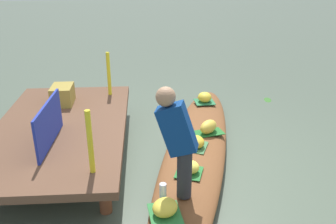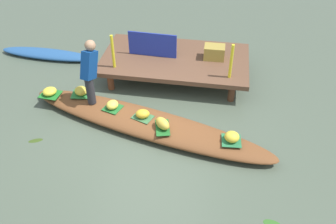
% 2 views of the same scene
% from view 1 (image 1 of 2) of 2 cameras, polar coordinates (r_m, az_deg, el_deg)
% --- Properties ---
extents(canal_water, '(40.00, 40.00, 0.00)m').
position_cam_1_polar(canal_water, '(5.18, 4.28, -7.63)').
color(canal_water, '#4B5848').
rests_on(canal_water, ground).
extents(dock_platform, '(3.20, 1.80, 0.48)m').
position_cam_1_polar(dock_platform, '(5.30, -16.47, -2.71)').
color(dock_platform, brown).
rests_on(dock_platform, ground).
extents(vendor_boat, '(4.97, 2.01, 0.25)m').
position_cam_1_polar(vendor_boat, '(5.11, 4.32, -6.41)').
color(vendor_boat, brown).
rests_on(vendor_boat, ground).
extents(leaf_mat_0, '(0.42, 0.36, 0.01)m').
position_cam_1_polar(leaf_mat_0, '(3.82, -0.47, -15.62)').
color(leaf_mat_0, '#2A7435').
rests_on(leaf_mat_0, vendor_boat).
extents(banana_bunch_0, '(0.36, 0.36, 0.16)m').
position_cam_1_polar(banana_bunch_0, '(3.77, -0.48, -14.67)').
color(banana_bunch_0, yellow).
rests_on(banana_bunch_0, vendor_boat).
extents(leaf_mat_1, '(0.35, 0.36, 0.01)m').
position_cam_1_polar(leaf_mat_1, '(6.51, 5.72, 1.61)').
color(leaf_mat_1, '#276F42').
rests_on(leaf_mat_1, vendor_boat).
extents(banana_bunch_1, '(0.27, 0.26, 0.18)m').
position_cam_1_polar(banana_bunch_1, '(6.48, 5.75, 2.32)').
color(banana_bunch_1, gold).
rests_on(banana_bunch_1, vendor_boat).
extents(leaf_mat_3, '(0.35, 0.49, 0.01)m').
position_cam_1_polar(leaf_mat_3, '(5.40, 6.28, -3.23)').
color(leaf_mat_3, '#206527').
rests_on(leaf_mat_3, vendor_boat).
extents(banana_bunch_3, '(0.36, 0.36, 0.19)m').
position_cam_1_polar(banana_bunch_3, '(5.35, 6.33, -2.31)').
color(banana_bunch_3, gold).
rests_on(banana_bunch_3, vendor_boat).
extents(leaf_mat_4, '(0.40, 0.39, 0.01)m').
position_cam_1_polar(leaf_mat_4, '(4.45, 3.29, -9.39)').
color(leaf_mat_4, '#22682C').
rests_on(leaf_mat_4, vendor_boat).
extents(banana_bunch_4, '(0.26, 0.28, 0.15)m').
position_cam_1_polar(banana_bunch_4, '(4.41, 3.32, -8.57)').
color(banana_bunch_4, '#EDD54A').
rests_on(banana_bunch_4, vendor_boat).
extents(leaf_mat_5, '(0.43, 0.38, 0.01)m').
position_cam_1_polar(leaf_mat_5, '(5.00, 4.47, -5.43)').
color(leaf_mat_5, '#3C7041').
rests_on(leaf_mat_5, vendor_boat).
extents(banana_bunch_5, '(0.29, 0.25, 0.16)m').
position_cam_1_polar(banana_bunch_5, '(4.96, 4.50, -4.65)').
color(banana_bunch_5, gold).
rests_on(banana_bunch_5, vendor_boat).
extents(vendor_person, '(0.28, 0.46, 1.24)m').
position_cam_1_polar(vendor_person, '(3.71, 1.49, -4.01)').
color(vendor_person, '#28282D').
rests_on(vendor_person, vendor_boat).
extents(water_bottle, '(0.07, 0.07, 0.21)m').
position_cam_1_polar(water_bottle, '(3.94, -0.79, -12.44)').
color(water_bottle, silver).
rests_on(water_bottle, vendor_boat).
extents(market_banner, '(1.07, 0.08, 0.54)m').
position_cam_1_polar(market_banner, '(4.72, -18.11, -1.76)').
color(market_banner, navy).
rests_on(market_banner, dock_platform).
extents(railing_post_west, '(0.06, 0.06, 0.73)m').
position_cam_1_polar(railing_post_west, '(3.94, -12.07, -4.63)').
color(railing_post_west, yellow).
rests_on(railing_post_west, dock_platform).
extents(railing_post_east, '(0.06, 0.06, 0.73)m').
position_cam_1_polar(railing_post_east, '(6.15, -9.23, 5.90)').
color(railing_post_east, yellow).
rests_on(railing_post_east, dock_platform).
extents(produce_crate, '(0.44, 0.32, 0.29)m').
position_cam_1_polar(produce_crate, '(6.00, -16.15, 2.59)').
color(produce_crate, olive).
rests_on(produce_crate, dock_platform).
extents(drifting_plant_1, '(0.29, 0.19, 0.01)m').
position_cam_1_polar(drifting_plant_1, '(7.53, 15.30, 1.86)').
color(drifting_plant_1, '#316624').
rests_on(drifting_plant_1, ground).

